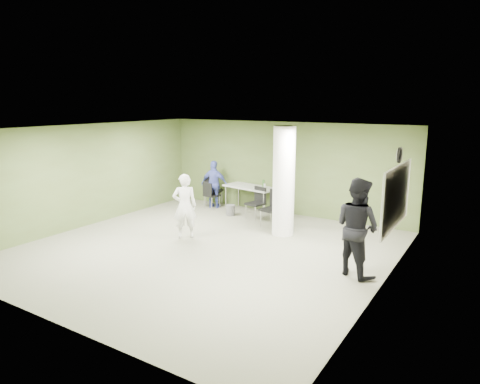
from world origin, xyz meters
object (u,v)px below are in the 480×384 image
Objects in this scene: woman_white at (185,206)px; man_black at (357,227)px; chair_back_left at (210,193)px; man_blue at (214,184)px; folding_table at (251,188)px.

man_black reaches higher than woman_white.
man_blue is (0.08, 0.14, 0.27)m from chair_back_left.
woman_white reaches higher than man_blue.
folding_table is 1.19× the size of man_blue.
folding_table is 2.15× the size of chair_back_left.
woman_white is at bearing -81.74° from folding_table.
woman_white is 4.38m from man_black.
man_black is at bearing 138.36° from woman_white.
chair_back_left is at bearing -159.22° from folding_table.
woman_white is 3.19m from man_blue.
man_blue reaches higher than folding_table.
folding_table reaches higher than chair_back_left.
folding_table is at bearing -157.86° from chair_back_left.
man_black is at bearing 164.81° from chair_back_left.
chair_back_left is 0.43× the size of man_black.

